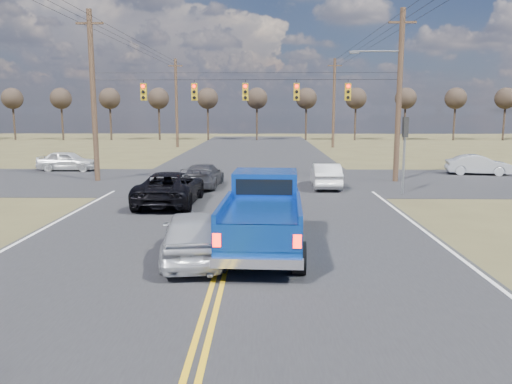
{
  "coord_description": "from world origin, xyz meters",
  "views": [
    {
      "loc": [
        1.16,
        -11.8,
        4.23
      ],
      "look_at": [
        0.86,
        4.85,
        1.5
      ],
      "focal_mm": 35.0,
      "sensor_mm": 36.0,
      "label": 1
    }
  ],
  "objects_px": {
    "silver_suv": "(193,235)",
    "cross_car_west": "(68,161)",
    "pickup_truck": "(263,215)",
    "dgrey_car_queue": "(203,176)",
    "black_suv": "(170,188)",
    "cross_car_east_near": "(478,165)",
    "white_car_queue": "(326,176)"
  },
  "relations": [
    {
      "from": "black_suv",
      "to": "white_car_queue",
      "type": "height_order",
      "value": "black_suv"
    },
    {
      "from": "black_suv",
      "to": "pickup_truck",
      "type": "bearing_deg",
      "value": 120.66
    },
    {
      "from": "white_car_queue",
      "to": "pickup_truck",
      "type": "bearing_deg",
      "value": 76.76
    },
    {
      "from": "pickup_truck",
      "to": "silver_suv",
      "type": "xyz_separation_m",
      "value": [
        -1.99,
        -1.04,
        -0.37
      ]
    },
    {
      "from": "white_car_queue",
      "to": "cross_car_west",
      "type": "relative_size",
      "value": 1.0
    },
    {
      "from": "silver_suv",
      "to": "white_car_queue",
      "type": "relative_size",
      "value": 1.05
    },
    {
      "from": "silver_suv",
      "to": "black_suv",
      "type": "bearing_deg",
      "value": -82.43
    },
    {
      "from": "cross_car_west",
      "to": "cross_car_east_near",
      "type": "relative_size",
      "value": 1.03
    },
    {
      "from": "pickup_truck",
      "to": "dgrey_car_queue",
      "type": "xyz_separation_m",
      "value": [
        -3.37,
        12.55,
        -0.45
      ]
    },
    {
      "from": "pickup_truck",
      "to": "cross_car_west",
      "type": "distance_m",
      "value": 24.39
    },
    {
      "from": "silver_suv",
      "to": "white_car_queue",
      "type": "distance_m",
      "value": 14.62
    },
    {
      "from": "silver_suv",
      "to": "dgrey_car_queue",
      "type": "height_order",
      "value": "silver_suv"
    },
    {
      "from": "silver_suv",
      "to": "cross_car_west",
      "type": "height_order",
      "value": "silver_suv"
    },
    {
      "from": "black_suv",
      "to": "dgrey_car_queue",
      "type": "xyz_separation_m",
      "value": [
        0.88,
        5.06,
        -0.1
      ]
    },
    {
      "from": "silver_suv",
      "to": "black_suv",
      "type": "distance_m",
      "value": 8.83
    },
    {
      "from": "silver_suv",
      "to": "dgrey_car_queue",
      "type": "xyz_separation_m",
      "value": [
        -1.38,
        13.59,
        -0.08
      ]
    },
    {
      "from": "silver_suv",
      "to": "cross_car_west",
      "type": "relative_size",
      "value": 1.05
    },
    {
      "from": "pickup_truck",
      "to": "white_car_queue",
      "type": "relative_size",
      "value": 1.49
    },
    {
      "from": "cross_car_east_near",
      "to": "black_suv",
      "type": "bearing_deg",
      "value": 130.16
    },
    {
      "from": "silver_suv",
      "to": "dgrey_car_queue",
      "type": "distance_m",
      "value": 13.66
    },
    {
      "from": "silver_suv",
      "to": "dgrey_car_queue",
      "type": "bearing_deg",
      "value": -91.45
    },
    {
      "from": "silver_suv",
      "to": "cross_car_west",
      "type": "distance_m",
      "value": 24.21
    },
    {
      "from": "pickup_truck",
      "to": "cross_car_east_near",
      "type": "bearing_deg",
      "value": 54.88
    },
    {
      "from": "pickup_truck",
      "to": "cross_car_east_near",
      "type": "distance_m",
      "value": 23.19
    },
    {
      "from": "dgrey_car_queue",
      "to": "cross_car_west",
      "type": "relative_size",
      "value": 1.1
    },
    {
      "from": "black_suv",
      "to": "cross_car_west",
      "type": "relative_size",
      "value": 1.31
    },
    {
      "from": "pickup_truck",
      "to": "white_car_queue",
      "type": "xyz_separation_m",
      "value": [
        3.42,
        12.55,
        -0.43
      ]
    },
    {
      "from": "black_suv",
      "to": "cross_car_west",
      "type": "distance_m",
      "value": 15.82
    },
    {
      "from": "pickup_truck",
      "to": "dgrey_car_queue",
      "type": "distance_m",
      "value": 13.0
    },
    {
      "from": "dgrey_car_queue",
      "to": "cross_car_west",
      "type": "distance_m",
      "value": 12.91
    },
    {
      "from": "silver_suv",
      "to": "black_suv",
      "type": "relative_size",
      "value": 0.8
    },
    {
      "from": "pickup_truck",
      "to": "silver_suv",
      "type": "bearing_deg",
      "value": -149.79
    }
  ]
}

